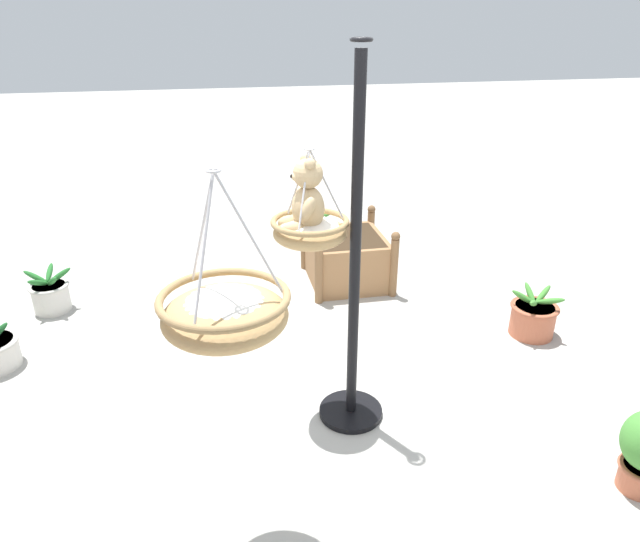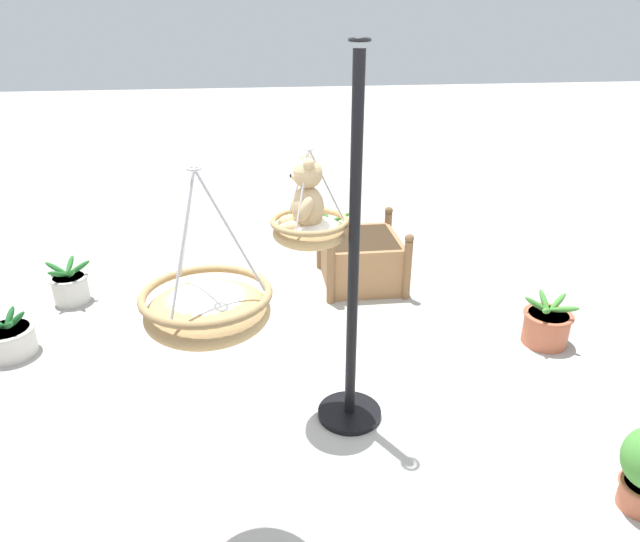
# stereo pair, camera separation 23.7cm
# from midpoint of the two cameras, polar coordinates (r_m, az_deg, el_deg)

# --- Properties ---
(ground_plane) EXTENTS (40.00, 40.00, 0.00)m
(ground_plane) POSITION_cam_midpoint_polar(r_m,az_deg,el_deg) (4.11, -1.11, -13.25)
(ground_plane) COLOR #ADAAA3
(display_pole_central) EXTENTS (0.44, 0.44, 2.44)m
(display_pole_central) POSITION_cam_midpoint_polar(r_m,az_deg,el_deg) (3.56, 1.56, -5.08)
(display_pole_central) COLOR black
(display_pole_central) RESTS_ON ground
(hanging_basket_with_teddy) EXTENTS (0.49, 0.49, 0.61)m
(hanging_basket_with_teddy) POSITION_cam_midpoint_polar(r_m,az_deg,el_deg) (3.40, -3.05, 4.20)
(hanging_basket_with_teddy) COLOR tan
(teddy_bear) EXTENTS (0.32, 0.28, 0.46)m
(teddy_bear) POSITION_cam_midpoint_polar(r_m,az_deg,el_deg) (3.34, -3.51, 7.36)
(teddy_bear) COLOR tan
(hanging_basket_left_high) EXTENTS (0.58, 0.58, 0.75)m
(hanging_basket_left_high) POSITION_cam_midpoint_polar(r_m,az_deg,el_deg) (2.45, -12.55, -4.28)
(hanging_basket_left_high) COLOR tan
(wooden_planter_box) EXTENTS (0.94, 0.86, 0.68)m
(wooden_planter_box) POSITION_cam_midpoint_polar(r_m,az_deg,el_deg) (5.71, 1.57, 1.44)
(wooden_planter_box) COLOR #9E7047
(wooden_planter_box) RESTS_ON ground
(potted_plant_fern_front) EXTENTS (0.41, 0.42, 0.44)m
(potted_plant_fern_front) POSITION_cam_midpoint_polar(r_m,az_deg,el_deg) (5.08, 19.93, -4.49)
(potted_plant_fern_front) COLOR #BC6042
(potted_plant_fern_front) RESTS_ON ground
(potted_plant_conical_shrub) EXTENTS (0.44, 0.45, 0.42)m
(potted_plant_conical_shrub) POSITION_cam_midpoint_polar(r_m,az_deg,el_deg) (5.81, -27.17, -2.16)
(potted_plant_conical_shrub) COLOR beige
(potted_plant_conical_shrub) RESTS_ON ground
(potted_plant_broad_leaf) EXTENTS (0.55, 0.58, 0.39)m
(potted_plant_broad_leaf) POSITION_cam_midpoint_polar(r_m,az_deg,el_deg) (6.85, -2.05, 4.28)
(potted_plant_broad_leaf) COLOR #2D5638
(potted_plant_broad_leaf) RESTS_ON ground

